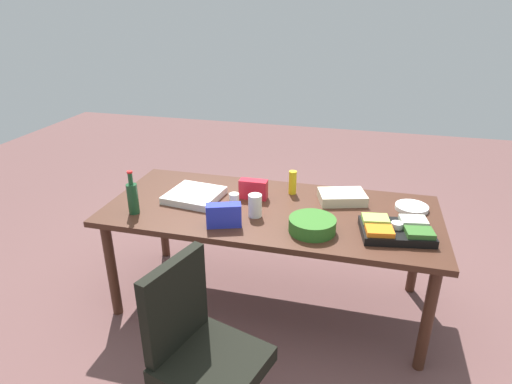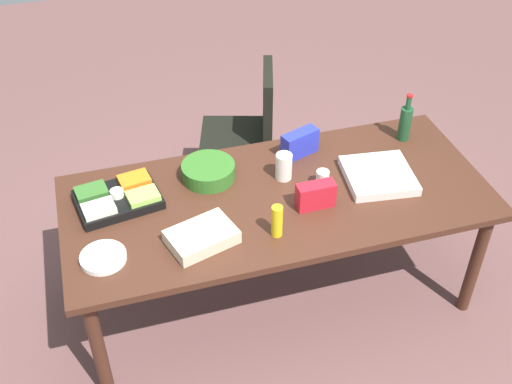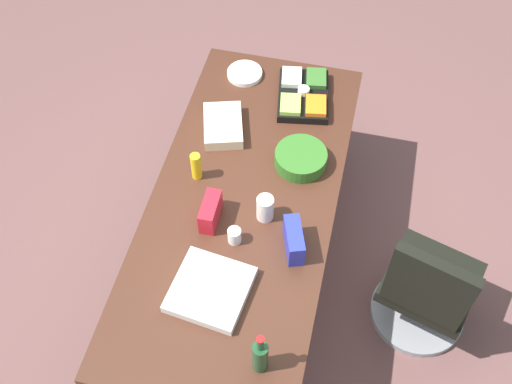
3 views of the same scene
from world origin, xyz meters
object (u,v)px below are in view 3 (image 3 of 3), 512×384
object	(u,v)px
chip_bag_blue	(294,240)
paper_cup	(234,236)
office_chair	(425,294)
mustard_bottle	(196,166)
wine_bottle	(260,356)
paper_plate_stack	(245,73)
mayo_jar	(265,208)
chip_bag_red	(210,212)
pizza_box	(210,290)
veggie_tray	(303,94)
sheet_cake	(223,126)
salad_bowl	(301,159)
conference_table	(243,208)

from	to	relation	value
chip_bag_blue	paper_cup	bearing A→B (deg)	94.75
office_chair	mustard_bottle	xyz separation A→B (m)	(0.20, 1.36, 0.51)
wine_bottle	chip_bag_blue	bearing A→B (deg)	-2.18
paper_plate_stack	chip_bag_blue	bearing A→B (deg)	-155.10
mayo_jar	chip_bag_red	world-z (taller)	mayo_jar
pizza_box	veggie_tray	world-z (taller)	veggie_tray
chip_bag_red	sheet_cake	bearing A→B (deg)	9.21
paper_plate_stack	salad_bowl	bearing A→B (deg)	-142.52
pizza_box	paper_plate_stack	xyz separation A→B (m)	(1.51, 0.20, -0.01)
paper_plate_stack	salad_bowl	distance (m)	0.78
mustard_bottle	office_chair	bearing A→B (deg)	-98.47
chip_bag_blue	veggie_tray	bearing A→B (deg)	8.01
sheet_cake	veggie_tray	size ratio (longest dim) A/B	0.69
wine_bottle	mustard_bottle	size ratio (longest dim) A/B	1.71
office_chair	paper_cup	xyz separation A→B (m)	(-0.15, 1.05, 0.47)
office_chair	chip_bag_red	bearing A→B (deg)	92.66
conference_table	salad_bowl	distance (m)	0.42
conference_table	wine_bottle	bearing A→B (deg)	-161.34
mayo_jar	paper_plate_stack	size ratio (longest dim) A/B	0.70
wine_bottle	paper_cup	distance (m)	0.68
mustard_bottle	chip_bag_blue	xyz separation A→B (m)	(-0.33, -0.61, -0.01)
paper_cup	salad_bowl	world-z (taller)	paper_cup
sheet_cake	salad_bowl	distance (m)	0.51
veggie_tray	chip_bag_blue	distance (m)	1.06
mayo_jar	paper_cup	distance (m)	0.22
conference_table	wine_bottle	xyz separation A→B (m)	(-0.88, -0.30, 0.19)
pizza_box	mayo_jar	world-z (taller)	mayo_jar
sheet_cake	mustard_bottle	distance (m)	0.37
salad_bowl	mayo_jar	bearing A→B (deg)	163.80
wine_bottle	salad_bowl	world-z (taller)	wine_bottle
paper_cup	salad_bowl	bearing A→B (deg)	-22.06
sheet_cake	paper_plate_stack	distance (m)	0.47
office_chair	wine_bottle	xyz separation A→B (m)	(-0.77, 0.77, 0.54)
mayo_jar	salad_bowl	world-z (taller)	mayo_jar
sheet_cake	mayo_jar	distance (m)	0.66
conference_table	salad_bowl	bearing A→B (deg)	-38.35
paper_plate_stack	office_chair	bearing A→B (deg)	-128.83
mustard_bottle	mayo_jar	bearing A→B (deg)	-112.46
conference_table	sheet_cake	bearing A→B (deg)	26.92
salad_bowl	paper_plate_stack	bearing A→B (deg)	37.48
mayo_jar	salad_bowl	xyz separation A→B (m)	(0.39, -0.11, -0.03)
pizza_box	salad_bowl	bearing A→B (deg)	-10.28
wine_bottle	veggie_tray	world-z (taller)	wine_bottle
veggie_tray	salad_bowl	xyz separation A→B (m)	(-0.50, -0.08, 0.01)
sheet_cake	paper_cup	size ratio (longest dim) A/B	3.56
wine_bottle	pizza_box	distance (m)	0.45
paper_plate_stack	chip_bag_blue	world-z (taller)	chip_bag_blue
wine_bottle	mayo_jar	xyz separation A→B (m)	(0.80, 0.16, -0.04)
conference_table	chip_bag_blue	xyz separation A→B (m)	(-0.23, -0.32, 0.15)
veggie_tray	paper_cup	bearing A→B (deg)	171.90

